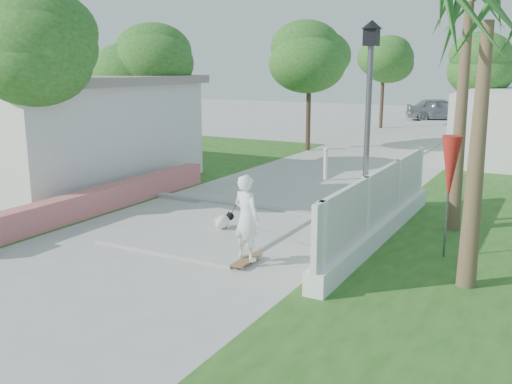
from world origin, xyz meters
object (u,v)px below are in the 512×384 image
Objects in this scene: skateboarder at (234,212)px; dog at (224,221)px; street_lamp at (368,120)px; bollard at (326,164)px; parked_car at (440,109)px; patio_umbrella at (450,169)px.

skateboarder is 3.88× the size of dog.
bollard is (-2.70, 4.50, -1.84)m from street_lamp.
skateboarder is at bearing 162.95° from parked_car.
skateboarder is (-1.90, -2.34, -1.70)m from street_lamp.
bollard is 6.00m from dog.
dog is 28.36m from parked_car.
patio_umbrella reaches higher than dog.
bollard is 0.25× the size of parked_car.
patio_umbrella is (1.90, -1.00, -0.74)m from street_lamp.
street_lamp reaches higher than parked_car.
patio_umbrella is (4.60, -5.50, 1.10)m from bollard.
street_lamp is 4.07× the size of bollard.
bollard is at bearing 129.91° from patio_umbrella.
bollard is at bearing 109.42° from dog.
street_lamp is 1.93× the size of patio_umbrella.
parked_car is at bearing 111.12° from dog.
bollard is 6.89m from skateboarder.
parked_car reaches higher than bollard.
patio_umbrella is at bearing -27.76° from street_lamp.
bollard is at bearing 161.96° from parked_car.
street_lamp is at bearing 167.27° from parked_car.
street_lamp is 7.72× the size of dog.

